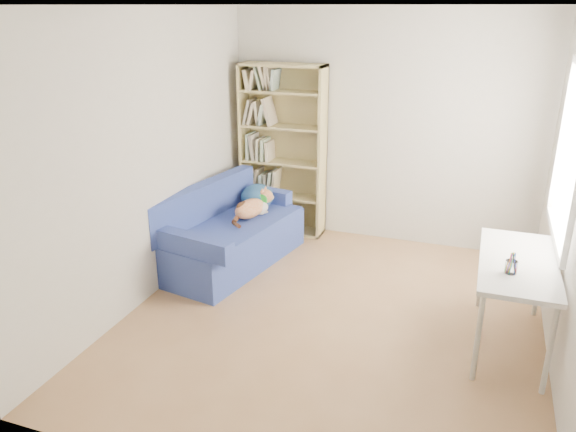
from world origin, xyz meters
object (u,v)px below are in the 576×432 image
at_px(sofa, 230,233).
at_px(pen_cup, 511,266).
at_px(desk, 517,269).
at_px(bookshelf, 283,157).

bearing_deg(sofa, pen_cup, -8.28).
bearing_deg(desk, sofa, 166.05).
relative_size(sofa, desk, 1.48).
distance_m(bookshelf, desk, 3.12).
xyz_separation_m(bookshelf, pen_cup, (2.51, -1.99, -0.11)).
relative_size(desk, pen_cup, 7.63).
xyz_separation_m(sofa, pen_cup, (2.73, -0.95, 0.48)).
relative_size(bookshelf, pen_cup, 12.13).
bearing_deg(sofa, desk, -3.15).
relative_size(sofa, pen_cup, 11.33).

